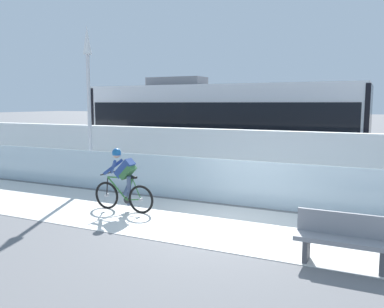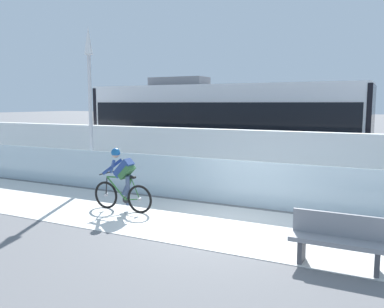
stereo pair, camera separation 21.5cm
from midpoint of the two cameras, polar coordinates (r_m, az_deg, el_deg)
name	(u,v)px [view 2 (the right image)]	position (r m, az deg, el deg)	size (l,w,h in m)	color
ground_plane	(224,225)	(9.30, 5.15, -10.00)	(200.00, 200.00, 0.00)	slate
bike_path_deck	(224,225)	(9.30, 5.15, -9.96)	(32.00, 3.20, 0.01)	silver
glass_parapet	(250,184)	(10.84, 8.77, -4.22)	(32.00, 0.05, 1.23)	silver
concrete_barrier_wall	(269,162)	(12.49, 11.33, -1.15)	(32.00, 0.36, 1.92)	white
tram_rail_near	(288,180)	(15.02, 13.74, -3.52)	(32.00, 0.08, 0.01)	#595654
tram_rail_far	(296,173)	(16.40, 14.86, -2.66)	(32.00, 0.08, 0.01)	#595654
tram	(222,124)	(16.33, 4.66, 4.19)	(11.06, 2.54, 3.81)	silver
cyclist_on_bike	(122,181)	(10.41, -9.23, -3.76)	(1.77, 0.58, 1.61)	black
lamp_post_antenna	(90,86)	(13.66, -13.79, 9.29)	(0.28, 0.28, 5.20)	gray
bench	(339,239)	(7.38, 20.86, -11.17)	(1.60, 0.45, 0.89)	gray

